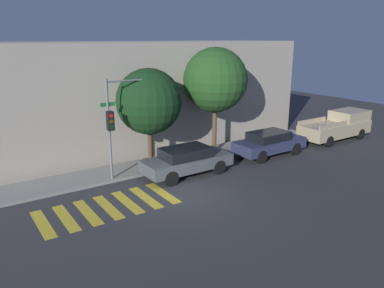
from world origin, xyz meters
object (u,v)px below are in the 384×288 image
object	(u,v)px
sedan_middle	(269,143)
pickup_truck	(338,126)
traffic_light_pole	(119,113)
sedan_near_corner	(187,160)
tree_midblock	(215,80)
tree_near_corner	(149,102)

from	to	relation	value
sedan_middle	pickup_truck	bearing A→B (deg)	-0.00
traffic_light_pole	pickup_truck	bearing A→B (deg)	-4.75
traffic_light_pole	sedan_near_corner	world-z (taller)	traffic_light_pole
sedan_near_corner	sedan_middle	world-z (taller)	sedan_near_corner
traffic_light_pole	tree_midblock	world-z (taller)	tree_midblock
tree_near_corner	sedan_middle	bearing A→B (deg)	-17.87
tree_near_corner	tree_midblock	xyz separation A→B (m)	(4.30, 0.00, 0.84)
tree_midblock	traffic_light_pole	bearing A→B (deg)	-171.93
tree_near_corner	tree_midblock	size ratio (longest dim) A/B	0.84
sedan_middle	tree_midblock	distance (m)	4.86
sedan_near_corner	tree_near_corner	xyz separation A→B (m)	(-0.92, 2.17, 2.77)
sedan_middle	tree_midblock	size ratio (longest dim) A/B	0.72
pickup_truck	traffic_light_pole	bearing A→B (deg)	175.25
sedan_near_corner	sedan_middle	distance (m)	5.81
traffic_light_pole	tree_midblock	distance (m)	6.49
pickup_truck	tree_midblock	world-z (taller)	tree_midblock
pickup_truck	tree_near_corner	world-z (taller)	tree_near_corner
traffic_light_pole	sedan_middle	xyz separation A→B (m)	(8.77, -1.27, -2.56)
sedan_middle	tree_near_corner	bearing A→B (deg)	162.13
tree_midblock	sedan_near_corner	bearing A→B (deg)	-147.38
sedan_middle	tree_midblock	world-z (taller)	tree_midblock
sedan_near_corner	sedan_middle	bearing A→B (deg)	0.00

